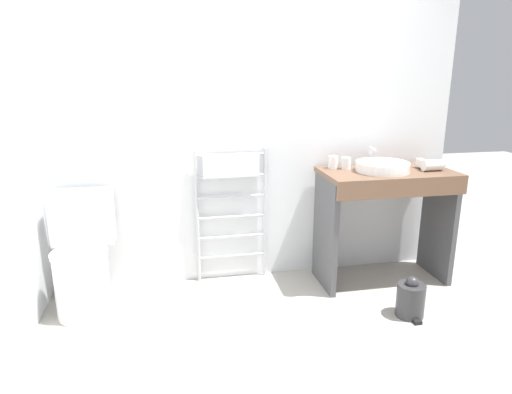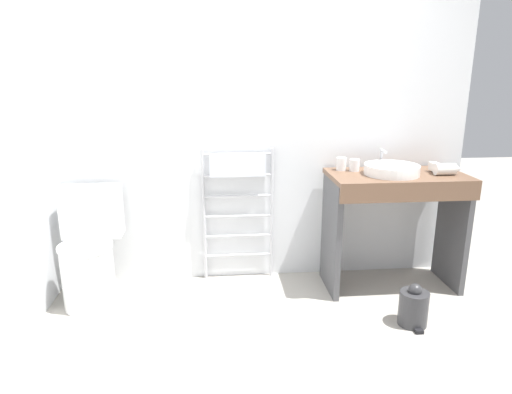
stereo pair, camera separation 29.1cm
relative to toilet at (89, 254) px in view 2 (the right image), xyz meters
The scene contains 10 objects.
wall_back 1.57m from the toilet, 17.21° to the left, with size 3.18×0.12×2.59m, color silver.
toilet is the anchor object (origin of this frame).
towel_radiator 1.14m from the toilet, 14.12° to the left, with size 0.54×0.06×1.02m.
vanity_counter 2.18m from the toilet, ahead, with size 0.96×0.51×0.86m.
sink_basin 2.18m from the toilet, ahead, with size 0.38×0.38×0.07m.
faucet 2.21m from the toilet, ahead, with size 0.02×0.10×0.15m.
cup_near_wall 1.89m from the toilet, ahead, with size 0.07×0.07×0.09m.
cup_near_edge 1.98m from the toilet, ahead, with size 0.07×0.07×0.09m.
hair_dryer 2.55m from the toilet, ahead, with size 0.19×0.18×0.08m.
trash_bin 2.19m from the toilet, 13.78° to the right, with size 0.18×0.22×0.28m.
Camera 2 is at (-0.31, -1.89, 1.58)m, focal length 32.00 mm.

